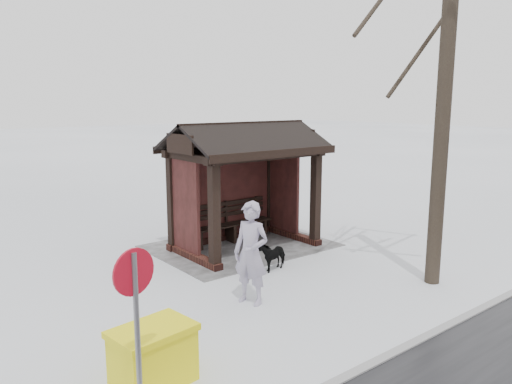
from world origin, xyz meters
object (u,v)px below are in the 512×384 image
dog (272,255)px  grit_bin (153,356)px  bus_shelter (241,160)px  road_sign (135,298)px  pedestrian (251,253)px

dog → grit_bin: grit_bin is taller
dog → bus_shelter: bearing=149.5°
bus_shelter → dog: bus_shelter is taller
grit_bin → road_sign: (0.49, 0.63, 1.11)m
pedestrian → grit_bin: bearing=-83.5°
bus_shelter → dog: (0.51, 1.77, -1.85)m
road_sign → dog: bearing=-158.9°
pedestrian → dog: 1.95m
pedestrian → bus_shelter: bearing=125.7°
grit_bin → pedestrian: bearing=-160.6°
bus_shelter → road_sign: (5.04, 4.85, -0.66)m
pedestrian → dog: bearing=108.1°
bus_shelter → grit_bin: bearing=42.8°
pedestrian → grit_bin: pedestrian is taller
dog → grit_bin: (4.04, 2.45, 0.08)m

